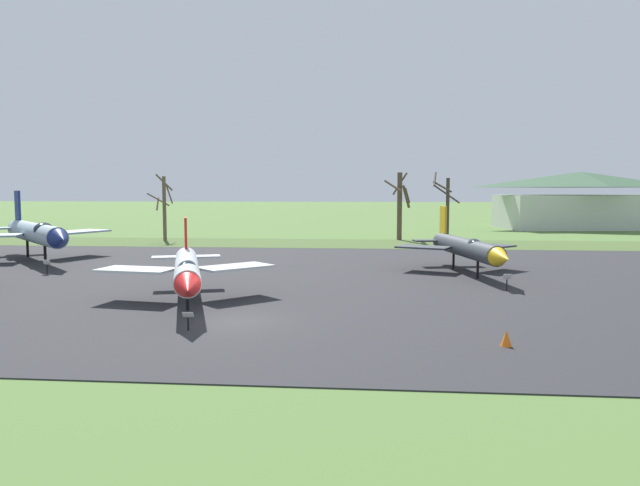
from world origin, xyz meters
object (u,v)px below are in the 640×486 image
info_placard_front_left (188,319)px  traffic_cone (506,339)px  jet_fighter_front_right (36,232)px  info_placard_rear_center (507,281)px  jet_fighter_rear_center (466,248)px  visitor_building (581,201)px  jet_fighter_front_left (187,269)px  info_placard_front_right (47,265)px

info_placard_front_left → traffic_cone: 13.25m
jet_fighter_front_right → info_placard_rear_center: 39.17m
info_placard_front_left → info_placard_rear_center: info_placard_rear_center is taller
jet_fighter_front_right → jet_fighter_rear_center: bearing=-8.0°
jet_fighter_front_right → jet_fighter_rear_center: jet_fighter_front_right is taller
info_placard_front_left → visitor_building: (40.77, 75.10, 3.88)m
info_placard_front_left → jet_fighter_front_right: bearing=131.1°
jet_fighter_front_left → info_placard_front_left: 6.70m
info_placard_front_right → visitor_building: (56.47, 58.76, 3.73)m
jet_fighter_rear_center → info_placard_rear_center: bearing=-79.9°
jet_fighter_front_left → visitor_building: 81.11m
info_placard_front_left → info_placard_rear_center: bearing=36.3°
visitor_building → traffic_cone: (-27.61, -76.55, -4.09)m
info_placard_front_right → info_placard_rear_center: size_ratio=0.99×
jet_fighter_front_right → visitor_building: visitor_building is taller
jet_fighter_front_left → jet_fighter_rear_center: bearing=37.8°
jet_fighter_front_left → visitor_building: bearing=58.1°
info_placard_front_left → jet_fighter_front_right: 32.20m
info_placard_front_right → jet_fighter_rear_center: (30.33, 2.84, 1.29)m
info_placard_front_right → traffic_cone: 33.91m
jet_fighter_front_left → traffic_cone: size_ratio=19.69×
jet_fighter_rear_center → info_placard_rear_center: size_ratio=12.71×
jet_fighter_front_right → info_placard_front_right: 9.75m
info_placard_rear_center → jet_fighter_front_left: bearing=-163.0°
traffic_cone → visitor_building: bearing=70.2°
jet_fighter_front_right → visitor_building: (61.89, 50.86, 1.93)m
info_placard_front_right → jet_fighter_rear_center: size_ratio=0.08×
info_placard_front_left → jet_fighter_front_right: jet_fighter_front_right is taller
jet_fighter_front_right → info_placard_rear_center: size_ratio=12.93×
info_placard_front_right → info_placard_rear_center: (31.65, -4.61, 0.01)m
jet_fighter_rear_center → traffic_cone: (-1.47, -20.64, -1.64)m
info_placard_front_right → jet_fighter_rear_center: bearing=5.4°
jet_fighter_front_right → info_placard_front_right: size_ratio=13.10×
visitor_building → info_placard_front_left: bearing=-118.5°
info_placard_front_left → visitor_building: 85.54m
info_placard_rear_center → visitor_building: 68.16m
jet_fighter_rear_center → traffic_cone: jet_fighter_rear_center is taller
jet_fighter_front_left → info_placard_front_right: jet_fighter_front_left is taller
info_placard_rear_center → traffic_cone: info_placard_rear_center is taller
info_placard_rear_center → traffic_cone: bearing=-102.0°
info_placard_front_left → info_placard_front_right: info_placard_front_right is taller
jet_fighter_front_right → info_placard_front_left: bearing=-48.9°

